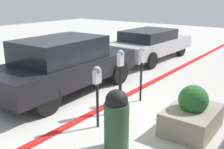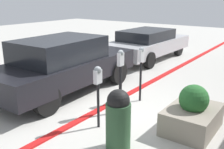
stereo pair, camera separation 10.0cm
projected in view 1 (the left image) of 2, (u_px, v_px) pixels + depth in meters
name	position (u px, v px, depth m)	size (l,w,h in m)	color
ground_plane	(108.00, 108.00, 6.60)	(40.00, 40.00, 0.00)	beige
curb_strip	(105.00, 106.00, 6.64)	(24.50, 0.16, 0.04)	red
parking_meter_nearest	(97.00, 82.00, 5.36)	(0.18, 0.16, 1.35)	black
parking_meter_second	(120.00, 72.00, 6.07)	(0.17, 0.14, 1.53)	black
parking_meter_middle	(141.00, 64.00, 6.75)	(0.16, 0.14, 1.46)	black
planter_box	(192.00, 114.00, 5.38)	(1.32, 0.95, 0.99)	gray
parked_car_middle	(65.00, 64.00, 7.56)	(4.76, 2.00, 1.59)	black
parked_car_rear	(150.00, 43.00, 11.57)	(4.70, 2.00, 1.31)	#B7B7BC
trash_bin	(117.00, 120.00, 4.68)	(0.45, 0.45, 1.15)	#2D5133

